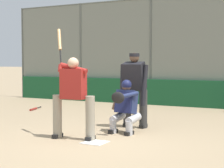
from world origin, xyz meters
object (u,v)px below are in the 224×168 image
Objects in this scene: batter_at_plate at (73,95)px; catcher_behind_plate at (125,106)px; umpire_home at (134,88)px; spare_bat_near_backstop at (34,109)px.

batter_at_plate is 1.94× the size of catcher_behind_plate.
catcher_behind_plate is (-0.63, -1.03, -0.29)m from batter_at_plate.
batter_at_plate is at bearing 71.52° from umpire_home.
umpire_home is (-0.54, -1.74, 0.05)m from batter_at_plate.
catcher_behind_plate is at bearing 96.25° from umpire_home.
batter_at_plate reaches higher than spare_bat_near_backstop.
batter_at_plate is 1.28× the size of umpire_home.
spare_bat_near_backstop is (4.11, -1.41, -0.90)m from umpire_home.
catcher_behind_plate reaches higher than spare_bat_near_backstop.
spare_bat_near_backstop is at bearing -48.25° from batter_at_plate.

